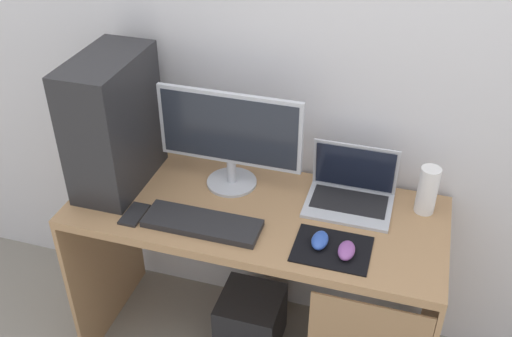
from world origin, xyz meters
name	(u,v)px	position (x,y,z in m)	size (l,w,h in m)	color
wall_back	(283,42)	(0.00, 0.33, 1.30)	(4.00, 0.05, 2.60)	silver
desk	(260,245)	(0.02, -0.01, 0.61)	(1.39, 0.57, 0.77)	#A37A51
pc_tower	(113,123)	(-0.56, 0.03, 1.03)	(0.21, 0.41, 0.52)	#232326
monitor	(230,137)	(-0.14, 0.12, 0.99)	(0.55, 0.20, 0.40)	#B7BCC6
laptop	(351,192)	(0.32, 0.14, 0.82)	(0.32, 0.23, 0.22)	#B7BCC6
speaker	(427,190)	(0.59, 0.17, 0.87)	(0.07, 0.07, 0.19)	white
keyboard	(202,223)	(-0.15, -0.15, 0.79)	(0.42, 0.14, 0.02)	#232326
mousepad	(332,249)	(0.31, -0.14, 0.78)	(0.26, 0.20, 0.01)	black
mouse_left	(320,240)	(0.27, -0.13, 0.80)	(0.06, 0.10, 0.03)	#2D51B2
mouse_right	(346,250)	(0.36, -0.15, 0.80)	(0.06, 0.10, 0.03)	#8C4C99
cell_phone	(134,214)	(-0.41, -0.17, 0.78)	(0.07, 0.13, 0.01)	#232326
subwoofer	(251,320)	(-0.03, 0.03, 0.13)	(0.26, 0.26, 0.26)	#232326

